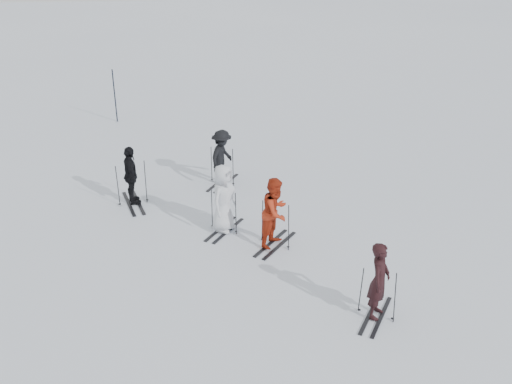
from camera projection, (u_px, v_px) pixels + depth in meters
ground at (261, 244)px, 14.36m from camera, size 120.00×120.00×0.00m
skier_near_dark at (379, 282)px, 11.32m from camera, size 0.66×0.72×1.65m
skier_red at (276, 213)px, 13.98m from camera, size 1.06×1.10×1.78m
skier_grey at (223, 199)px, 14.68m from camera, size 0.97×1.06×1.81m
skier_uphill_left at (131, 176)px, 16.19m from camera, size 0.65×1.08×1.71m
skier_uphill_far at (222, 158)px, 17.57m from camera, size 1.10×1.27×1.70m
skis_near_dark at (378, 293)px, 11.43m from camera, size 1.74×1.52×1.13m
skis_red at (275, 223)px, 14.09m from camera, size 1.85×1.72×1.21m
skis_grey at (224, 210)px, 14.81m from camera, size 1.80×1.60×1.17m
skis_uphill_left at (132, 183)px, 16.28m from camera, size 1.96×1.36×1.30m
skis_uphill_far at (222, 165)px, 17.67m from camera, size 1.88×1.61×1.22m
piste_marker at (115, 96)px, 23.41m from camera, size 0.06×0.06×2.18m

